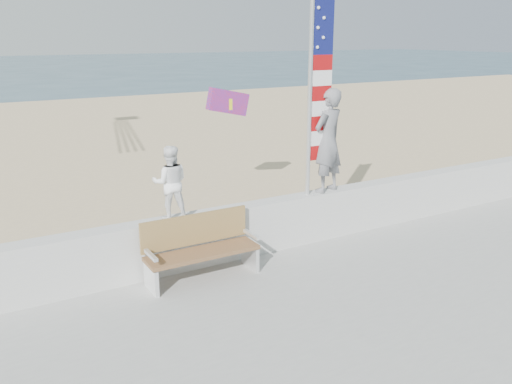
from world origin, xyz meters
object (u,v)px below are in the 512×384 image
bench (200,247)px  flag (316,88)px  child (170,182)px  adult (328,141)px

bench → flag: size_ratio=0.51×
child → bench: 1.11m
bench → flag: bearing=10.3°
adult → bench: (-2.80, -0.45, -1.34)m
child → flag: size_ratio=0.33×
flag → adult: bearing=0.1°
child → bench: size_ratio=0.65×
adult → flag: flag is taller
bench → flag: (2.49, 0.45, 2.30)m
flag → bench: bearing=-169.7°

